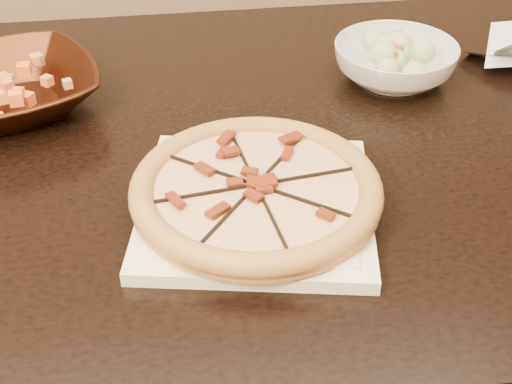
% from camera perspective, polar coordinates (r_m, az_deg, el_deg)
% --- Properties ---
extents(dining_table, '(1.47, 0.96, 0.75)m').
position_cam_1_polar(dining_table, '(1.08, -5.69, -0.38)').
color(dining_table, black).
rests_on(dining_table, floor).
extents(plate, '(0.33, 0.33, 0.02)m').
position_cam_1_polar(plate, '(0.88, 0.00, -1.01)').
color(plate, white).
rests_on(plate, dining_table).
extents(pizza, '(0.31, 0.31, 0.03)m').
position_cam_1_polar(pizza, '(0.87, -0.00, 0.21)').
color(pizza, '#DEA34F').
rests_on(pizza, plate).
extents(bronze_bowl, '(0.34, 0.34, 0.06)m').
position_cam_1_polar(bronze_bowl, '(1.14, -19.22, 7.69)').
color(bronze_bowl, '#3F1D0E').
rests_on(bronze_bowl, dining_table).
extents(mixed_dish, '(0.13, 0.13, 0.03)m').
position_cam_1_polar(mixed_dish, '(1.12, -19.71, 9.73)').
color(mixed_dish, tan).
rests_on(mixed_dish, bronze_bowl).
extents(salad_bowl, '(0.22, 0.22, 0.06)m').
position_cam_1_polar(salad_bowl, '(1.19, 11.04, 10.12)').
color(salad_bowl, white).
rests_on(salad_bowl, dining_table).
extents(salad, '(0.09, 0.11, 0.04)m').
position_cam_1_polar(salad, '(1.16, 11.32, 12.24)').
color(salad, '#BFD796').
rests_on(salad, salad_bowl).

